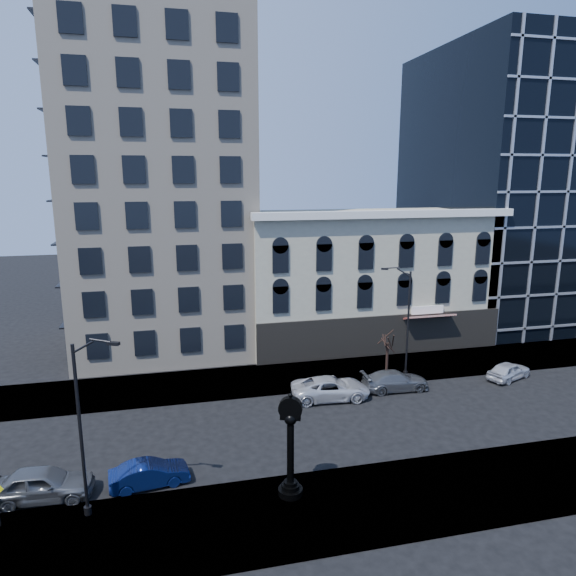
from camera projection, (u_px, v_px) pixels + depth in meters
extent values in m
plane|color=black|center=(271.00, 431.00, 31.38)|extent=(160.00, 160.00, 0.00)
cube|color=gray|center=(250.00, 380.00, 38.98)|extent=(160.00, 6.00, 0.12)
cube|color=gray|center=(305.00, 511.00, 23.76)|extent=(160.00, 6.00, 0.12)
cube|color=beige|center=(158.00, 131.00, 44.05)|extent=(15.00, 15.00, 38.00)
cube|color=#BBB69A|center=(363.00, 277.00, 47.97)|extent=(22.00, 10.00, 12.00)
cube|color=white|center=(389.00, 214.00, 41.70)|extent=(22.60, 0.80, 0.60)
cube|color=black|center=(383.00, 336.00, 44.07)|extent=(22.00, 0.30, 3.60)
cube|color=maroon|center=(429.00, 317.00, 44.09)|extent=(4.50, 1.18, 0.55)
cube|color=black|center=(522.00, 188.00, 55.44)|extent=(20.00, 20.00, 28.00)
cylinder|color=black|center=(290.00, 491.00, 24.90)|extent=(1.20, 1.20, 0.33)
cylinder|color=black|center=(290.00, 486.00, 24.84)|extent=(0.87, 0.87, 0.22)
cylinder|color=black|center=(290.00, 483.00, 24.80)|extent=(0.65, 0.65, 0.17)
cylinder|color=black|center=(290.00, 452.00, 24.44)|extent=(0.35, 0.35, 3.16)
sphere|color=black|center=(290.00, 419.00, 24.08)|extent=(0.61, 0.61, 0.61)
cube|color=black|center=(290.00, 417.00, 24.06)|extent=(1.00, 0.57, 0.27)
cylinder|color=black|center=(290.00, 408.00, 23.96)|extent=(1.18, 0.72, 1.13)
cylinder|color=white|center=(291.00, 410.00, 23.79)|extent=(0.90, 0.36, 0.96)
cylinder|color=white|center=(290.00, 407.00, 24.14)|extent=(0.90, 0.36, 0.96)
sphere|color=black|center=(291.00, 395.00, 23.82)|extent=(0.22, 0.22, 0.22)
cylinder|color=black|center=(81.00, 432.00, 22.61)|extent=(0.15, 0.15, 8.16)
cylinder|color=black|center=(88.00, 510.00, 23.45)|extent=(0.34, 0.34, 0.38)
cube|color=black|center=(111.00, 343.00, 21.39)|extent=(0.56, 0.40, 0.13)
cylinder|color=black|center=(408.00, 325.00, 38.79)|extent=(0.15, 0.15, 8.22)
cylinder|color=black|center=(405.00, 373.00, 39.64)|extent=(0.34, 0.34, 0.38)
cube|color=black|center=(386.00, 269.00, 38.13)|extent=(0.57, 0.39, 0.13)
cylinder|color=black|center=(387.00, 356.00, 40.66)|extent=(0.22, 0.22, 2.25)
imported|color=#595B60|center=(42.00, 484.00, 24.60)|extent=(4.85, 2.20, 1.61)
imported|color=#0C194C|center=(149.00, 474.00, 25.71)|extent=(4.07, 1.88, 1.29)
imported|color=silver|center=(331.00, 388.00, 35.76)|extent=(5.65, 2.92, 1.52)
imported|color=#595B60|center=(395.00, 381.00, 37.23)|extent=(4.93, 2.11, 1.42)
imported|color=silver|center=(509.00, 371.00, 39.24)|extent=(4.25, 2.95, 1.34)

